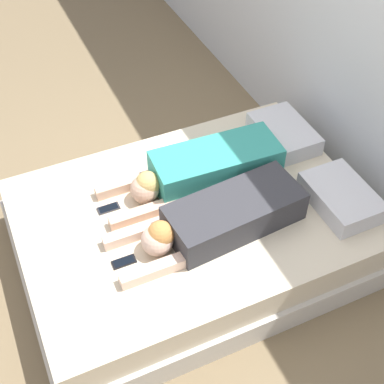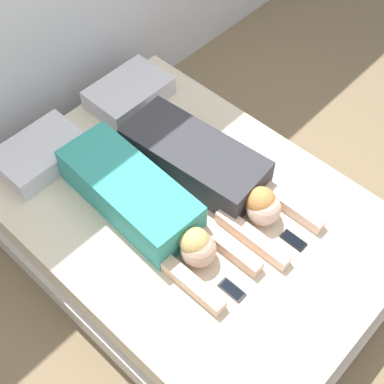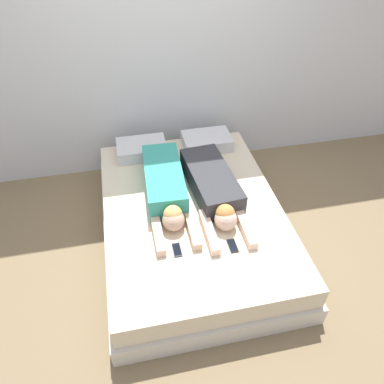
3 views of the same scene
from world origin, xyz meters
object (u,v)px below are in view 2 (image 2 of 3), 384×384
at_px(pillow_head_left, 41,154).
at_px(cell_phone_left, 232,290).
at_px(cell_phone_right, 293,240).
at_px(pillow_head_right, 129,93).
at_px(person_right, 208,168).
at_px(person_left, 143,203).
at_px(bed, 192,229).

height_order(pillow_head_left, cell_phone_left, pillow_head_left).
bearing_deg(cell_phone_right, pillow_head_right, 84.68).
bearing_deg(person_right, person_left, 167.90).
distance_m(pillow_head_right, cell_phone_right, 1.34).
distance_m(bed, person_left, 0.39).
xyz_separation_m(person_left, person_right, (0.40, -0.09, -0.01)).
relative_size(pillow_head_left, person_right, 0.41).
height_order(bed, person_right, person_right).
bearing_deg(pillow_head_right, cell_phone_left, -112.82).
relative_size(person_left, person_right, 1.00).
bearing_deg(cell_phone_left, pillow_head_right, 67.18).
bearing_deg(pillow_head_left, cell_phone_left, -84.75).
bearing_deg(bed, pillow_head_left, 111.63).
distance_m(person_right, cell_phone_left, 0.68).
bearing_deg(bed, cell_phone_left, -114.93).
bearing_deg(pillow_head_left, pillow_head_right, 0.00).
height_order(bed, pillow_head_right, pillow_head_right).
relative_size(pillow_head_right, person_right, 0.41).
xyz_separation_m(cell_phone_left, cell_phone_right, (0.42, -0.05, 0.00)).
bearing_deg(cell_phone_left, person_right, 51.82).
bearing_deg(bed, person_left, 140.67).
relative_size(person_right, cell_phone_right, 8.68).
bearing_deg(person_left, pillow_head_right, 52.04).
bearing_deg(person_right, cell_phone_right, -89.89).
bearing_deg(pillow_head_right, cell_phone_right, -95.32).
xyz_separation_m(pillow_head_right, cell_phone_left, (-0.54, -1.29, -0.06)).
xyz_separation_m(bed, cell_phone_left, (-0.21, -0.45, 0.20)).
height_order(bed, cell_phone_right, cell_phone_right).
relative_size(pillow_head_right, cell_phone_right, 3.59).
xyz_separation_m(pillow_head_left, person_left, (0.14, -0.67, 0.04)).
distance_m(bed, cell_phone_left, 0.54).
bearing_deg(cell_phone_right, person_right, 90.11).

